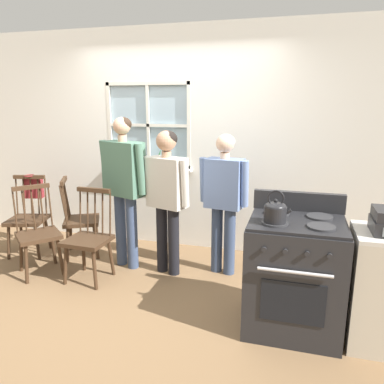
# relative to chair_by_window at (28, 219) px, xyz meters

# --- Properties ---
(ground_plane) EXTENTS (16.00, 16.00, 0.00)m
(ground_plane) POSITION_rel_chair_by_window_xyz_m (1.66, -0.59, -0.43)
(ground_plane) COLOR brown
(wall_back) EXTENTS (6.40, 0.16, 2.70)m
(wall_back) POSITION_rel_chair_by_window_xyz_m (1.68, 0.81, 0.91)
(wall_back) COLOR silver
(wall_back) RESTS_ON ground_plane
(chair_by_window) EXTENTS (0.51, 0.49, 0.95)m
(chair_by_window) POSITION_rel_chair_by_window_xyz_m (0.00, 0.00, 0.00)
(chair_by_window) COLOR #3D2819
(chair_by_window) RESTS_ON ground_plane
(chair_near_wall) EXTENTS (0.43, 0.42, 0.95)m
(chair_near_wall) POSITION_rel_chair_by_window_xyz_m (1.07, -0.41, 0.00)
(chair_near_wall) COLOR #3D2819
(chair_near_wall) RESTS_ON ground_plane
(chair_center_cluster) EXTENTS (0.58, 0.58, 0.95)m
(chair_center_cluster) POSITION_rel_chair_by_window_xyz_m (0.47, -0.42, 0.00)
(chair_center_cluster) COLOR #3D2819
(chair_center_cluster) RESTS_ON ground_plane
(chair_near_stove) EXTENTS (0.55, 0.56, 0.95)m
(chair_near_stove) POSITION_rel_chair_by_window_xyz_m (0.63, 0.13, 0.00)
(chair_near_stove) COLOR #3D2819
(chair_near_stove) RESTS_ON ground_plane
(person_elderly_left) EXTENTS (0.61, 0.35, 1.66)m
(person_elderly_left) POSITION_rel_chair_by_window_xyz_m (1.31, -0.01, 0.57)
(person_elderly_left) COLOR #384766
(person_elderly_left) RESTS_ON ground_plane
(person_teen_center) EXTENTS (0.56, 0.32, 1.54)m
(person_teen_center) POSITION_rel_chair_by_window_xyz_m (1.81, -0.04, 0.50)
(person_teen_center) COLOR black
(person_teen_center) RESTS_ON ground_plane
(person_adult_right) EXTENTS (0.54, 0.28, 1.50)m
(person_adult_right) POSITION_rel_chair_by_window_xyz_m (2.38, 0.13, 0.46)
(person_adult_right) COLOR #384766
(person_adult_right) RESTS_ON ground_plane
(stove) EXTENTS (0.74, 0.68, 1.08)m
(stove) POSITION_rel_chair_by_window_xyz_m (3.13, -0.73, 0.04)
(stove) COLOR #232326
(stove) RESTS_ON ground_plane
(kettle) EXTENTS (0.21, 0.17, 0.25)m
(kettle) POSITION_rel_chair_by_window_xyz_m (2.96, -0.86, 0.59)
(kettle) COLOR black
(kettle) RESTS_ON stove
(potted_plant) EXTENTS (0.15, 0.15, 0.25)m
(potted_plant) POSITION_rel_chair_by_window_xyz_m (1.47, 0.72, 0.65)
(potted_plant) COLOR #42474C
(potted_plant) RESTS_ON wall_back
(handbag) EXTENTS (0.24, 0.22, 0.31)m
(handbag) POSITION_rel_chair_by_window_xyz_m (-0.06, 0.23, 0.34)
(handbag) COLOR maroon
(handbag) RESTS_ON chair_by_window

